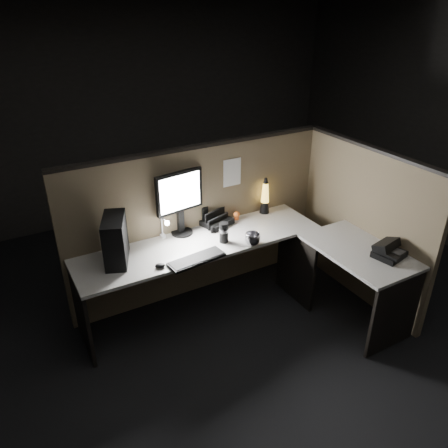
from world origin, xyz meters
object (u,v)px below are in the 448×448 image
monitor (180,197)px  desk_phone (388,251)px  pc_tower (115,240)px  keyboard (197,259)px  lava_lamp (265,198)px

monitor → desk_phone: monitor is taller
pc_tower → keyboard: 0.69m
lava_lamp → keyboard: bearing=-154.1°
pc_tower → desk_phone: 2.30m
pc_tower → monitor: monitor is taller
monitor → desk_phone: (1.36, -1.25, -0.31)m
monitor → lava_lamp: 0.95m
monitor → desk_phone: size_ratio=2.12×
pc_tower → desk_phone: bearing=-5.9°
pc_tower → monitor: 0.72m
keyboard → desk_phone: (1.45, -0.74, 0.04)m
lava_lamp → desk_phone: lava_lamp is taller
pc_tower → keyboard: size_ratio=0.81×
monitor → desk_phone: bearing=-51.2°
keyboard → lava_lamp: lava_lamp is taller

